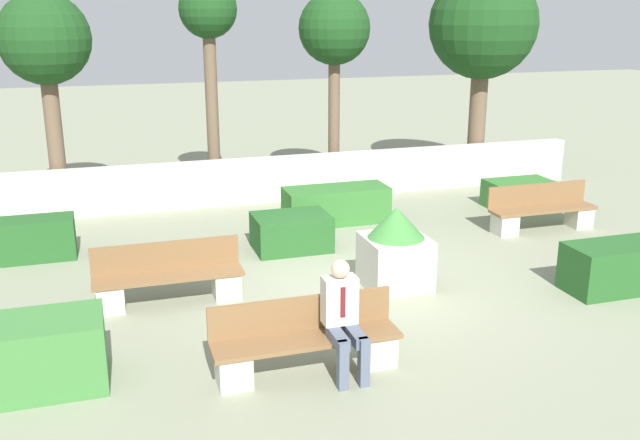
{
  "coord_description": "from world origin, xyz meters",
  "views": [
    {
      "loc": [
        -3.45,
        -9.14,
        3.93
      ],
      "look_at": [
        -0.44,
        0.5,
        0.9
      ],
      "focal_mm": 40.0,
      "sensor_mm": 36.0,
      "label": 1
    }
  ],
  "objects_px": {
    "tree_center_left": "(208,23)",
    "tree_center_right": "(334,33)",
    "planter_corner_left": "(395,249)",
    "tree_rightmost": "(483,27)",
    "bench_left_side": "(542,213)",
    "bench_front": "(306,345)",
    "bench_right_side": "(169,281)",
    "person_seated_man": "(343,314)",
    "tree_leftmost": "(45,44)"
  },
  "relations": [
    {
      "from": "planter_corner_left",
      "to": "tree_leftmost",
      "type": "bearing_deg",
      "value": 130.28
    },
    {
      "from": "tree_center_left",
      "to": "bench_right_side",
      "type": "bearing_deg",
      "value": -105.55
    },
    {
      "from": "bench_left_side",
      "to": "person_seated_man",
      "type": "height_order",
      "value": "person_seated_man"
    },
    {
      "from": "bench_front",
      "to": "bench_left_side",
      "type": "bearing_deg",
      "value": 34.21
    },
    {
      "from": "person_seated_man",
      "to": "tree_leftmost",
      "type": "distance_m",
      "value": 8.84
    },
    {
      "from": "bench_right_side",
      "to": "person_seated_man",
      "type": "height_order",
      "value": "person_seated_man"
    },
    {
      "from": "bench_right_side",
      "to": "tree_center_left",
      "type": "xyz_separation_m",
      "value": [
        1.57,
        5.65,
        3.3
      ]
    },
    {
      "from": "tree_center_right",
      "to": "tree_rightmost",
      "type": "height_order",
      "value": "tree_rightmost"
    },
    {
      "from": "person_seated_man",
      "to": "tree_rightmost",
      "type": "bearing_deg",
      "value": 52.57
    },
    {
      "from": "bench_left_side",
      "to": "planter_corner_left",
      "type": "xyz_separation_m",
      "value": [
        -3.65,
        -1.75,
        0.26
      ]
    },
    {
      "from": "bench_right_side",
      "to": "person_seated_man",
      "type": "relative_size",
      "value": 1.57
    },
    {
      "from": "bench_front",
      "to": "person_seated_man",
      "type": "distance_m",
      "value": 0.56
    },
    {
      "from": "bench_front",
      "to": "bench_left_side",
      "type": "distance_m",
      "value": 6.77
    },
    {
      "from": "planter_corner_left",
      "to": "tree_center_right",
      "type": "relative_size",
      "value": 0.28
    },
    {
      "from": "person_seated_man",
      "to": "tree_center_right",
      "type": "xyz_separation_m",
      "value": [
        2.57,
        8.04,
        2.68
      ]
    },
    {
      "from": "planter_corner_left",
      "to": "tree_center_left",
      "type": "distance_m",
      "value": 6.95
    },
    {
      "from": "tree_center_left",
      "to": "tree_rightmost",
      "type": "height_order",
      "value": "tree_rightmost"
    },
    {
      "from": "tree_rightmost",
      "to": "tree_center_left",
      "type": "bearing_deg",
      "value": 176.36
    },
    {
      "from": "bench_front",
      "to": "bench_right_side",
      "type": "distance_m",
      "value": 2.74
    },
    {
      "from": "person_seated_man",
      "to": "planter_corner_left",
      "type": "distance_m",
      "value": 2.7
    },
    {
      "from": "bench_right_side",
      "to": "tree_center_right",
      "type": "xyz_separation_m",
      "value": [
        4.21,
        5.46,
        3.07
      ]
    },
    {
      "from": "bench_left_side",
      "to": "tree_center_left",
      "type": "xyz_separation_m",
      "value": [
        -5.29,
        4.28,
        3.3
      ]
    },
    {
      "from": "tree_center_left",
      "to": "tree_center_right",
      "type": "relative_size",
      "value": 1.05
    },
    {
      "from": "bench_front",
      "to": "tree_rightmost",
      "type": "height_order",
      "value": "tree_rightmost"
    },
    {
      "from": "bench_left_side",
      "to": "person_seated_man",
      "type": "bearing_deg",
      "value": -138.28
    },
    {
      "from": "tree_rightmost",
      "to": "bench_front",
      "type": "bearing_deg",
      "value": -129.67
    },
    {
      "from": "bench_front",
      "to": "tree_leftmost",
      "type": "bearing_deg",
      "value": 110.16
    },
    {
      "from": "person_seated_man",
      "to": "tree_center_left",
      "type": "bearing_deg",
      "value": 90.46
    },
    {
      "from": "bench_left_side",
      "to": "planter_corner_left",
      "type": "bearing_deg",
      "value": -149.77
    },
    {
      "from": "tree_leftmost",
      "to": "tree_center_left",
      "type": "distance_m",
      "value": 3.19
    },
    {
      "from": "bench_front",
      "to": "person_seated_man",
      "type": "relative_size",
      "value": 1.63
    },
    {
      "from": "bench_right_side",
      "to": "person_seated_man",
      "type": "bearing_deg",
      "value": -62.32
    },
    {
      "from": "person_seated_man",
      "to": "planter_corner_left",
      "type": "xyz_separation_m",
      "value": [
        1.57,
        2.2,
        -0.13
      ]
    },
    {
      "from": "bench_left_side",
      "to": "tree_leftmost",
      "type": "distance_m",
      "value": 9.73
    },
    {
      "from": "tree_rightmost",
      "to": "tree_leftmost",
      "type": "bearing_deg",
      "value": -179.92
    },
    {
      "from": "bench_left_side",
      "to": "tree_center_right",
      "type": "relative_size",
      "value": 0.48
    },
    {
      "from": "person_seated_man",
      "to": "bench_front",
      "type": "bearing_deg",
      "value": 159.52
    },
    {
      "from": "tree_leftmost",
      "to": "tree_rightmost",
      "type": "relative_size",
      "value": 0.89
    },
    {
      "from": "tree_leftmost",
      "to": "bench_left_side",
      "type": "bearing_deg",
      "value": -24.73
    },
    {
      "from": "tree_center_right",
      "to": "tree_rightmost",
      "type": "relative_size",
      "value": 0.89
    },
    {
      "from": "bench_left_side",
      "to": "tree_rightmost",
      "type": "xyz_separation_m",
      "value": [
        0.78,
        3.89,
        3.17
      ]
    },
    {
      "from": "person_seated_man",
      "to": "tree_center_right",
      "type": "bearing_deg",
      "value": 72.25
    },
    {
      "from": "bench_left_side",
      "to": "planter_corner_left",
      "type": "height_order",
      "value": "planter_corner_left"
    },
    {
      "from": "tree_leftmost",
      "to": "tree_rightmost",
      "type": "xyz_separation_m",
      "value": [
        9.21,
        0.01,
        0.23
      ]
    },
    {
      "from": "bench_right_side",
      "to": "planter_corner_left",
      "type": "xyz_separation_m",
      "value": [
        3.21,
        -0.38,
        0.26
      ]
    },
    {
      "from": "bench_left_side",
      "to": "tree_leftmost",
      "type": "relative_size",
      "value": 0.48
    },
    {
      "from": "tree_center_left",
      "to": "tree_rightmost",
      "type": "relative_size",
      "value": 0.94
    },
    {
      "from": "planter_corner_left",
      "to": "bench_right_side",
      "type": "bearing_deg",
      "value": 173.29
    },
    {
      "from": "bench_right_side",
      "to": "bench_front",
      "type": "bearing_deg",
      "value": -67.47
    },
    {
      "from": "bench_front",
      "to": "planter_corner_left",
      "type": "height_order",
      "value": "planter_corner_left"
    }
  ]
}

